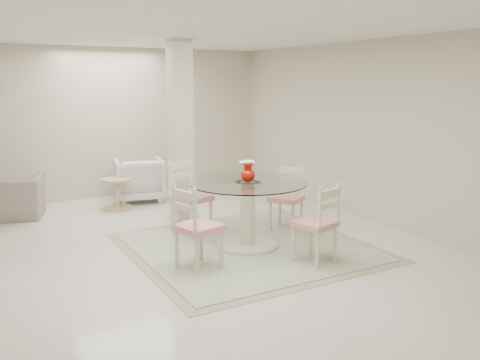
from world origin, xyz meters
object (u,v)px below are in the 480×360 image
dining_chair_east (288,192)px  side_table (117,195)px  red_vase (248,171)px  armchair_white (139,179)px  dining_chair_north (187,191)px  dining_chair_west (194,221)px  dining_table (248,214)px  column (181,132)px  dining_chair_south (320,218)px  recliner_taupe (8,197)px

dining_chair_east → side_table: 2.99m
red_vase → dining_chair_east: size_ratio=0.27×
armchair_white → side_table: bearing=50.4°
dining_chair_north → armchair_white: (0.05, 2.28, -0.23)m
dining_chair_west → side_table: 3.23m
dining_table → column: bearing=97.7°
dining_chair_south → recliner_taupe: size_ratio=1.04×
dining_chair_east → recliner_taupe: dining_chair_east is taller
dining_chair_east → armchair_white: (-1.29, 2.78, -0.16)m
dining_chair_north → side_table: bearing=83.1°
dining_chair_north → red_vase: bearing=-86.5°
dining_chair_west → side_table: size_ratio=2.12×
column → side_table: bearing=119.8°
column → dining_chair_south: size_ratio=2.55×
dining_chair_east → armchair_white: dining_chair_east is taller
dining_chair_north → dining_chair_south: size_ratio=1.10×
dining_chair_east → armchair_white: 3.07m
dining_chair_west → armchair_white: bearing=-24.0°
column → armchair_white: 1.88m
dining_chair_east → dining_chair_west: 2.04m
column → side_table: (-0.68, 1.18, -1.11)m
dining_chair_south → side_table: size_ratio=2.04×
column → dining_table: size_ratio=1.81×
column → dining_table: bearing=-82.3°
dining_chair_west → dining_table: bearing=-81.2°
column → dining_table: column is taller
red_vase → dining_chair_south: 1.11m
dining_chair_east → dining_chair_south: dining_chair_south is taller
dining_chair_north → dining_chair_south: (0.84, -1.86, -0.06)m
side_table → red_vase: bearing=-72.2°
red_vase → recliner_taupe: red_vase is taller
recliner_taupe → armchair_white: (2.16, 0.17, 0.05)m
column → dining_chair_south: bearing=-76.0°
red_vase → dining_chair_north: 1.09m
dining_table → dining_chair_south: (0.42, -0.93, 0.12)m
dining_table → dining_chair_north: 1.04m
red_vase → dining_chair_east: bearing=25.1°
column → recliner_taupe: (-2.31, 1.43, -1.02)m
red_vase → side_table: 3.03m
armchair_white → column: bearing=107.2°
side_table → column: bearing=-60.2°
dining_chair_south → dining_chair_west: bearing=-36.9°
red_vase → side_table: red_vase is taller
column → dining_chair_east: column is taller
recliner_taupe → side_table: (1.63, -0.25, -0.09)m
dining_chair_east → recliner_taupe: (-3.44, 2.61, -0.22)m
red_vase → dining_chair_west: size_ratio=0.25×
armchair_white → dining_chair_west: bearing=93.0°
dining_table → side_table: dining_table is taller
column → dining_chair_west: column is taller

